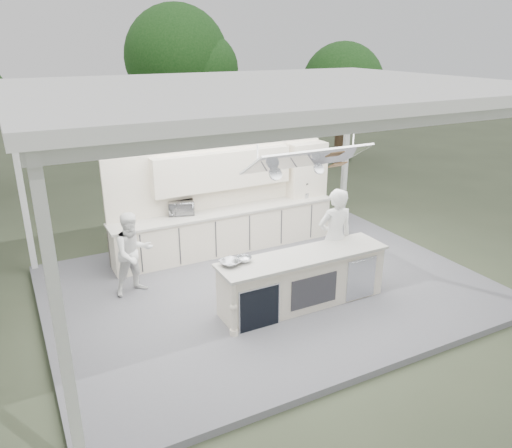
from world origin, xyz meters
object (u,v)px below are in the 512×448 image
demo_island (302,280)px  back_counter (227,230)px  sous_chef (133,253)px  head_chef (335,238)px

demo_island → back_counter: 2.82m
sous_chef → head_chef: bearing=-33.6°
demo_island → sous_chef: (-2.48, 1.82, 0.30)m
back_counter → sous_chef: bearing=-156.6°
demo_island → head_chef: head_chef is taller
back_counter → head_chef: size_ratio=2.67×
back_counter → sous_chef: 2.52m
back_counter → demo_island: bearing=-86.4°
demo_island → sous_chef: sous_chef is taller
back_counter → head_chef: head_chef is taller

